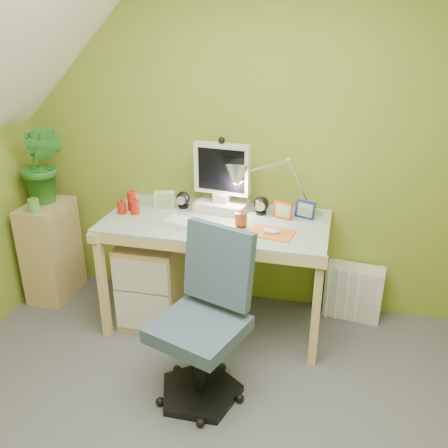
% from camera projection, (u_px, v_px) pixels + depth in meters
% --- Properties ---
extents(wall_back, '(3.20, 0.01, 2.40)m').
position_uv_depth(wall_back, '(243.00, 143.00, 3.22)').
color(wall_back, olive).
rests_on(wall_back, floor).
extents(desk, '(1.47, 0.77, 0.78)m').
position_uv_depth(desk, '(216.00, 272.00, 3.23)').
color(desk, tan).
rests_on(desk, floor).
extents(monitor, '(0.40, 0.26, 0.51)m').
position_uv_depth(monitor, '(222.00, 174.00, 3.14)').
color(monitor, beige).
rests_on(monitor, desk).
extents(speaker_left, '(0.10, 0.10, 0.12)m').
position_uv_depth(speaker_left, '(183.00, 200.00, 3.25)').
color(speaker_left, black).
rests_on(speaker_left, desk).
extents(speaker_right, '(0.11, 0.11, 0.12)m').
position_uv_depth(speaker_right, '(261.00, 205.00, 3.14)').
color(speaker_right, black).
rests_on(speaker_right, desk).
extents(keyboard, '(0.48, 0.25, 0.02)m').
position_uv_depth(keyboard, '(198.00, 225.00, 2.96)').
color(keyboard, silver).
rests_on(keyboard, desk).
extents(mousepad, '(0.29, 0.23, 0.01)m').
position_uv_depth(mousepad, '(271.00, 233.00, 2.87)').
color(mousepad, orange).
rests_on(mousepad, desk).
extents(mouse, '(0.11, 0.08, 0.04)m').
position_uv_depth(mouse, '(272.00, 231.00, 2.87)').
color(mouse, silver).
rests_on(mouse, mousepad).
extents(amber_tumbler, '(0.08, 0.08, 0.10)m').
position_uv_depth(amber_tumbler, '(241.00, 220.00, 2.95)').
color(amber_tumbler, '#9A4016').
rests_on(amber_tumbler, desk).
extents(candle_cluster, '(0.20, 0.19, 0.13)m').
position_uv_depth(candle_cluster, '(129.00, 203.00, 3.18)').
color(candle_cluster, '#AF1F0F').
rests_on(candle_cluster, desk).
extents(photo_frame_red, '(0.13, 0.06, 0.11)m').
position_uv_depth(photo_frame_red, '(283.00, 210.00, 3.08)').
color(photo_frame_red, '#B13712').
rests_on(photo_frame_red, desk).
extents(photo_frame_blue, '(0.13, 0.06, 0.11)m').
position_uv_depth(photo_frame_blue, '(305.00, 209.00, 3.09)').
color(photo_frame_blue, navy).
rests_on(photo_frame_blue, desk).
extents(photo_frame_green, '(0.14, 0.04, 0.12)m').
position_uv_depth(photo_frame_green, '(164.00, 199.00, 3.26)').
color(photo_frame_green, '#A6BC81').
rests_on(photo_frame_green, desk).
extents(desk_lamp, '(0.58, 0.35, 0.57)m').
position_uv_depth(desk_lamp, '(290.00, 174.00, 3.03)').
color(desk_lamp, '#B6B6BB').
rests_on(desk_lamp, desk).
extents(side_ledge, '(0.28, 0.43, 0.74)m').
position_uv_depth(side_ledge, '(52.00, 251.00, 3.57)').
color(side_ledge, tan).
rests_on(side_ledge, floor).
extents(potted_plant, '(0.33, 0.28, 0.57)m').
position_uv_depth(potted_plant, '(42.00, 164.00, 3.35)').
color(potted_plant, '#276C24').
rests_on(potted_plant, side_ledge).
extents(green_cup, '(0.09, 0.09, 0.10)m').
position_uv_depth(green_cup, '(34.00, 206.00, 3.26)').
color(green_cup, '#549A40').
rests_on(green_cup, side_ledge).
extents(task_chair, '(0.65, 0.65, 0.92)m').
position_uv_depth(task_chair, '(198.00, 327.00, 2.53)').
color(task_chair, '#384B5C').
rests_on(task_chair, floor).
extents(radiator, '(0.41, 0.21, 0.39)m').
position_uv_depth(radiator, '(354.00, 292.00, 3.36)').
color(radiator, silver).
rests_on(radiator, floor).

